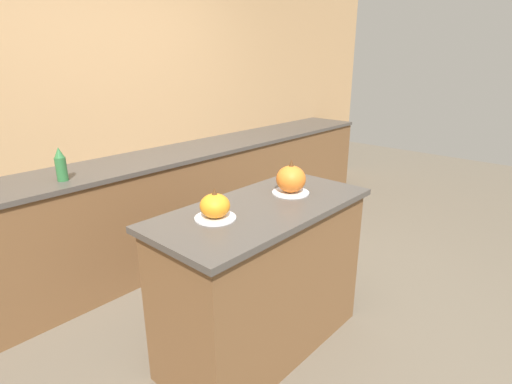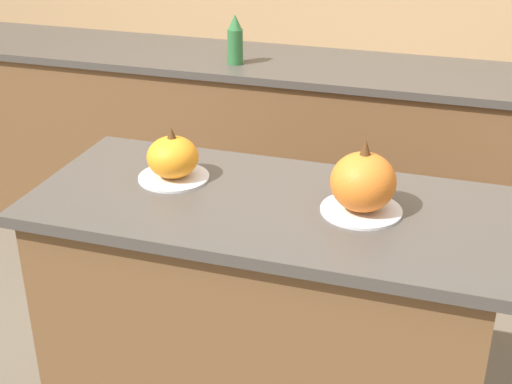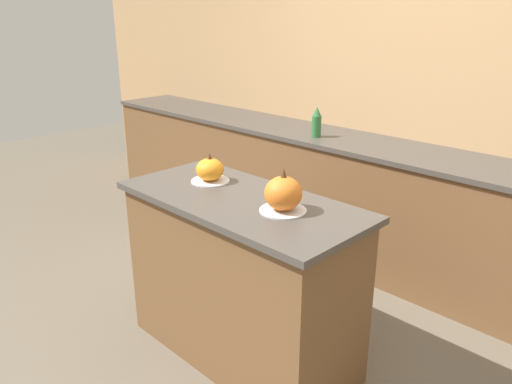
% 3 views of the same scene
% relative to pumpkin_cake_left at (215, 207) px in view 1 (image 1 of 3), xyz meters
% --- Properties ---
extents(ground_plane, '(12.00, 12.00, 0.00)m').
position_rel_pumpkin_cake_left_xyz_m(ground_plane, '(0.31, -0.06, -1.00)').
color(ground_plane, '#665B4C').
extents(wall_back, '(8.00, 0.06, 2.50)m').
position_rel_pumpkin_cake_left_xyz_m(wall_back, '(0.31, 1.69, 0.25)').
color(wall_back, tan).
rests_on(wall_back, ground_plane).
extents(kitchen_island, '(1.34, 0.62, 0.94)m').
position_rel_pumpkin_cake_left_xyz_m(kitchen_island, '(0.31, -0.06, -0.53)').
color(kitchen_island, brown).
rests_on(kitchen_island, ground_plane).
extents(back_counter, '(6.00, 0.60, 0.94)m').
position_rel_pumpkin_cake_left_xyz_m(back_counter, '(0.31, 1.36, -0.53)').
color(back_counter, brown).
rests_on(back_counter, ground_plane).
extents(pumpkin_cake_left, '(0.21, 0.21, 0.16)m').
position_rel_pumpkin_cake_left_xyz_m(pumpkin_cake_left, '(0.00, 0.00, 0.00)').
color(pumpkin_cake_left, silver).
rests_on(pumpkin_cake_left, kitchen_island).
extents(pumpkin_cake_right, '(0.22, 0.22, 0.21)m').
position_rel_pumpkin_cake_left_xyz_m(pumpkin_cake_right, '(0.58, -0.04, 0.02)').
color(pumpkin_cake_right, silver).
rests_on(pumpkin_cake_right, kitchen_island).
extents(bottle_tall, '(0.07, 0.07, 0.23)m').
position_rel_pumpkin_cake_left_xyz_m(bottle_tall, '(-0.24, 1.25, 0.04)').
color(bottle_tall, '#2D6B38').
rests_on(bottle_tall, back_counter).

